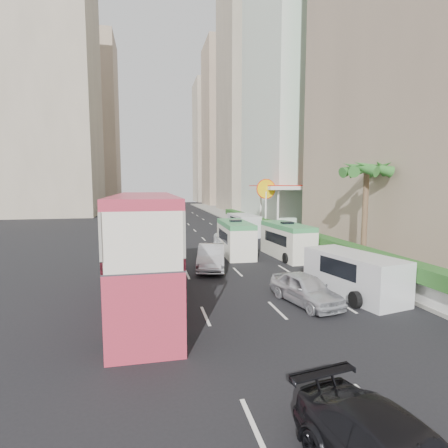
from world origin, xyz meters
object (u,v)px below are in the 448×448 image
object	(u,v)px
double_decker_bus	(146,250)
panel_van_near	(353,274)
car_silver_lane_a	(211,269)
van_asset	(228,249)
car_silver_lane_b	(305,304)
minibus_near	(235,238)
panel_van_far	(243,225)
shell_station	(285,208)
minibus_far	(287,241)
palm_tree	(365,218)

from	to	relation	value
double_decker_bus	panel_van_near	bearing A→B (deg)	-4.28
car_silver_lane_a	van_asset	bearing A→B (deg)	80.31
van_asset	panel_van_near	world-z (taller)	panel_van_near
car_silver_lane_b	minibus_near	distance (m)	11.98
car_silver_lane_a	panel_van_near	world-z (taller)	panel_van_near
panel_van_near	panel_van_far	bearing A→B (deg)	77.86
car_silver_lane_a	car_silver_lane_b	world-z (taller)	car_silver_lane_a
car_silver_lane_a	panel_van_far	size ratio (longest dim) A/B	0.86
panel_van_near	shell_station	bearing A→B (deg)	64.59
car_silver_lane_a	minibus_far	xyz separation A→B (m)	(6.31, 2.55, 1.29)
minibus_near	palm_tree	xyz separation A→B (m)	(6.99, -6.45, 2.06)
van_asset	palm_tree	bearing A→B (deg)	-41.98
minibus_far	palm_tree	bearing A→B (deg)	-57.55
shell_station	palm_tree	bearing A→B (deg)	-96.60
van_asset	panel_van_near	size ratio (longest dim) A/B	1.03
car_silver_lane_a	minibus_far	bearing A→B (deg)	33.97
car_silver_lane_b	panel_van_far	xyz separation A→B (m)	(3.17, 22.42, 1.13)
van_asset	shell_station	world-z (taller)	shell_station
minibus_near	shell_station	xyz separation A→B (m)	(9.19, 12.55, 1.43)
car_silver_lane_a	car_silver_lane_b	distance (m)	8.16
double_decker_bus	car_silver_lane_a	distance (m)	7.79
car_silver_lane_b	panel_van_far	size ratio (longest dim) A/B	0.73
panel_van_near	palm_tree	size ratio (longest dim) A/B	0.82
double_decker_bus	panel_van_far	xyz separation A→B (m)	(10.36, 20.97, -1.40)
car_silver_lane_a	panel_van_near	size ratio (longest dim) A/B	0.92
double_decker_bus	panel_van_near	distance (m)	10.21
van_asset	panel_van_near	distance (m)	14.12
car_silver_lane_a	palm_tree	xyz separation A→B (m)	(9.69, -2.11, 3.38)
minibus_far	car_silver_lane_a	bearing A→B (deg)	-161.48
panel_van_near	palm_tree	xyz separation A→B (m)	(3.73, 4.75, 2.33)
minibus_far	car_silver_lane_b	bearing A→B (deg)	-111.21
van_asset	panel_van_far	distance (m)	8.84
car_silver_lane_a	shell_station	xyz separation A→B (m)	(11.89, 16.89, 2.75)
car_silver_lane_b	panel_van_near	distance (m)	3.15
double_decker_bus	car_silver_lane_a	bearing A→B (deg)	56.10
double_decker_bus	minibus_near	distance (m)	12.53
car_silver_lane_a	palm_tree	distance (m)	10.48
car_silver_lane_a	minibus_near	xyz separation A→B (m)	(2.70, 4.34, 1.32)
minibus_far	shell_station	size ratio (longest dim) A/B	0.73
van_asset	palm_tree	size ratio (longest dim) A/B	0.84
palm_tree	shell_station	bearing A→B (deg)	83.40
van_asset	panel_van_far	world-z (taller)	panel_van_far
double_decker_bus	shell_station	world-z (taller)	shell_station
car_silver_lane_a	minibus_near	bearing A→B (deg)	70.01
panel_van_far	van_asset	bearing A→B (deg)	-115.65
double_decker_bus	minibus_far	world-z (taller)	double_decker_bus
car_silver_lane_b	panel_van_near	xyz separation A→B (m)	(2.88, 0.69, 1.05)
double_decker_bus	van_asset	world-z (taller)	double_decker_bus
minibus_far	palm_tree	size ratio (longest dim) A/B	0.91
panel_van_far	palm_tree	xyz separation A→B (m)	(3.44, -16.97, 2.25)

